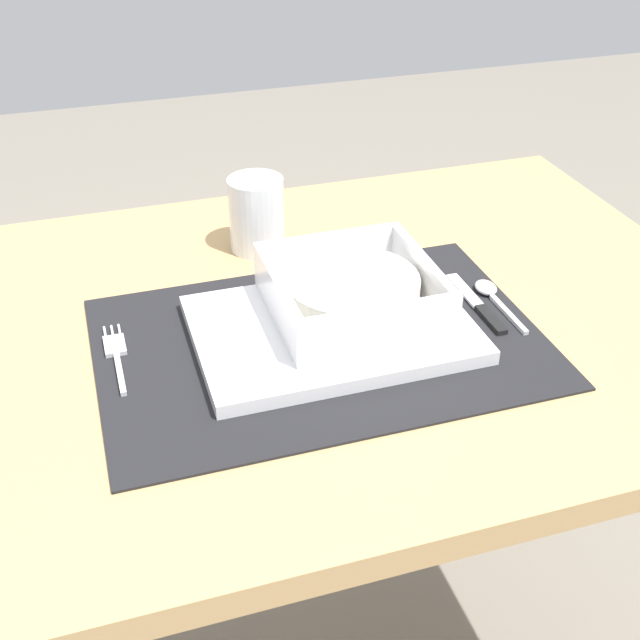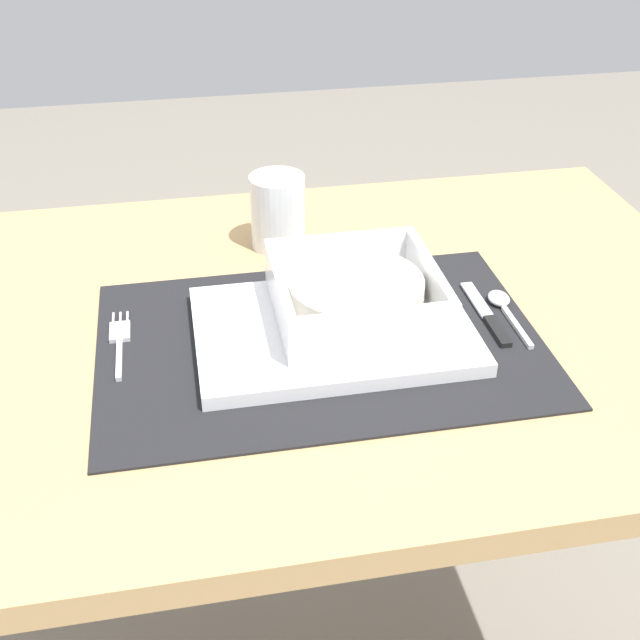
{
  "view_description": "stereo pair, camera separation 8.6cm",
  "coord_description": "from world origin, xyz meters",
  "px_view_note": "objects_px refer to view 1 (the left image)",
  "views": [
    {
      "loc": [
        -0.24,
        -0.74,
        1.22
      ],
      "look_at": [
        -0.03,
        -0.05,
        0.74
      ],
      "focal_mm": 46.12,
      "sensor_mm": 36.0,
      "label": 1
    },
    {
      "loc": [
        -0.16,
        -0.76,
        1.22
      ],
      "look_at": [
        -0.03,
        -0.05,
        0.74
      ],
      "focal_mm": 46.12,
      "sensor_mm": 36.0,
      "label": 2
    }
  ],
  "objects_px": {
    "fork": "(116,353)",
    "drinking_glass": "(257,217)",
    "spoon": "(490,293)",
    "porridge_bowl": "(352,293)",
    "dining_table": "(328,389)",
    "butter_knife": "(479,306)"
  },
  "relations": [
    {
      "from": "fork",
      "to": "drinking_glass",
      "type": "height_order",
      "value": "drinking_glass"
    },
    {
      "from": "spoon",
      "to": "porridge_bowl",
      "type": "bearing_deg",
      "value": -176.89
    },
    {
      "from": "dining_table",
      "to": "porridge_bowl",
      "type": "xyz_separation_m",
      "value": [
        0.02,
        -0.03,
        0.15
      ]
    },
    {
      "from": "porridge_bowl",
      "to": "spoon",
      "type": "bearing_deg",
      "value": 1.18
    },
    {
      "from": "fork",
      "to": "drinking_glass",
      "type": "bearing_deg",
      "value": 42.68
    },
    {
      "from": "dining_table",
      "to": "fork",
      "type": "relative_size",
      "value": 7.49
    },
    {
      "from": "porridge_bowl",
      "to": "fork",
      "type": "height_order",
      "value": "porridge_bowl"
    },
    {
      "from": "butter_knife",
      "to": "drinking_glass",
      "type": "relative_size",
      "value": 1.38
    },
    {
      "from": "porridge_bowl",
      "to": "fork",
      "type": "distance_m",
      "value": 0.26
    },
    {
      "from": "dining_table",
      "to": "spoon",
      "type": "xyz_separation_m",
      "value": [
        0.19,
        -0.03,
        0.12
      ]
    },
    {
      "from": "spoon",
      "to": "butter_knife",
      "type": "height_order",
      "value": "spoon"
    },
    {
      "from": "fork",
      "to": "spoon",
      "type": "xyz_separation_m",
      "value": [
        0.43,
        -0.01,
        0.0
      ]
    },
    {
      "from": "porridge_bowl",
      "to": "dining_table",
      "type": "bearing_deg",
      "value": 118.44
    },
    {
      "from": "fork",
      "to": "butter_knife",
      "type": "xyz_separation_m",
      "value": [
        0.4,
        -0.03,
        0.0
      ]
    },
    {
      "from": "dining_table",
      "to": "porridge_bowl",
      "type": "height_order",
      "value": "porridge_bowl"
    },
    {
      "from": "spoon",
      "to": "butter_knife",
      "type": "distance_m",
      "value": 0.03
    },
    {
      "from": "dining_table",
      "to": "butter_knife",
      "type": "xyz_separation_m",
      "value": [
        0.16,
        -0.05,
        0.11
      ]
    },
    {
      "from": "butter_knife",
      "to": "drinking_glass",
      "type": "xyz_separation_m",
      "value": [
        -0.2,
        0.22,
        0.04
      ]
    },
    {
      "from": "dining_table",
      "to": "drinking_glass",
      "type": "xyz_separation_m",
      "value": [
        -0.04,
        0.18,
        0.15
      ]
    },
    {
      "from": "dining_table",
      "to": "spoon",
      "type": "bearing_deg",
      "value": -8.07
    },
    {
      "from": "spoon",
      "to": "butter_knife",
      "type": "xyz_separation_m",
      "value": [
        -0.02,
        -0.02,
        -0.0
      ]
    },
    {
      "from": "porridge_bowl",
      "to": "drinking_glass",
      "type": "relative_size",
      "value": 1.83
    }
  ]
}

